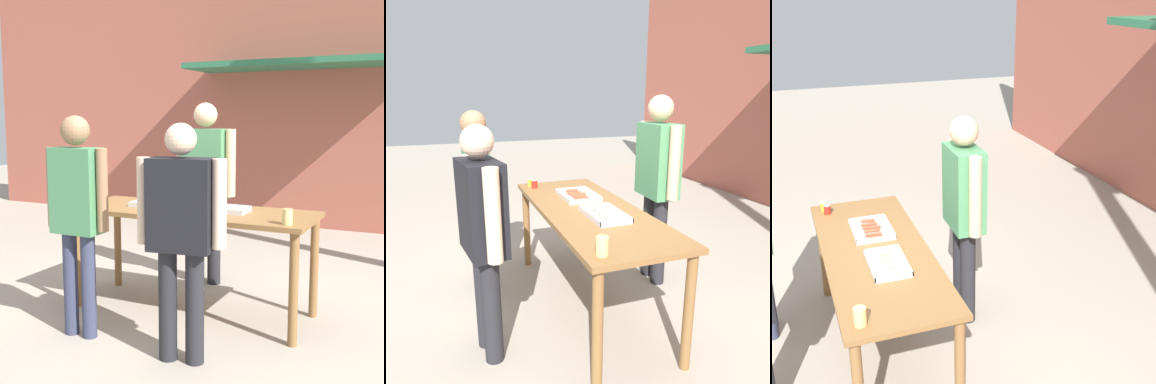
# 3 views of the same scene
# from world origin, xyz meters

# --- Properties ---
(ground_plane) EXTENTS (24.00, 24.00, 0.00)m
(ground_plane) POSITION_xyz_m (0.00, 0.00, 0.00)
(ground_plane) COLOR #A39989
(serving_table) EXTENTS (2.09, 0.78, 0.90)m
(serving_table) POSITION_xyz_m (0.00, 0.00, 0.79)
(serving_table) COLOR brown
(serving_table) RESTS_ON ground
(food_tray_sausages) EXTENTS (0.44, 0.31, 0.04)m
(food_tray_sausages) POSITION_xyz_m (-0.34, 0.03, 0.91)
(food_tray_sausages) COLOR silver
(food_tray_sausages) RESTS_ON serving_table
(food_tray_buns) EXTENTS (0.45, 0.27, 0.05)m
(food_tray_buns) POSITION_xyz_m (0.25, 0.03, 0.92)
(food_tray_buns) COLOR silver
(food_tray_buns) RESTS_ON serving_table
(condiment_jar_mustard) EXTENTS (0.06, 0.06, 0.09)m
(condiment_jar_mustard) POSITION_xyz_m (-0.91, -0.28, 0.94)
(condiment_jar_mustard) COLOR gold
(condiment_jar_mustard) RESTS_ON serving_table
(condiment_jar_ketchup) EXTENTS (0.06, 0.06, 0.09)m
(condiment_jar_ketchup) POSITION_xyz_m (-0.83, -0.26, 0.94)
(condiment_jar_ketchup) COLOR #B22319
(condiment_jar_ketchup) RESTS_ON serving_table
(beer_cup) EXTENTS (0.08, 0.08, 0.12)m
(beer_cup) POSITION_xyz_m (0.90, -0.27, 0.95)
(beer_cup) COLOR #DBC67A
(beer_cup) RESTS_ON serving_table
(person_server_behind_table) EXTENTS (0.64, 0.25, 1.81)m
(person_server_behind_table) POSITION_xyz_m (-0.24, 0.80, 1.08)
(person_server_behind_table) COLOR #232328
(person_server_behind_table) RESTS_ON ground
(person_customer_holding_hotdog) EXTENTS (0.54, 0.22, 1.69)m
(person_customer_holding_hotdog) POSITION_xyz_m (-0.55, -0.84, 1.02)
(person_customer_holding_hotdog) COLOR #333851
(person_customer_holding_hotdog) RESTS_ON ground
(person_customer_with_cup) EXTENTS (0.62, 0.30, 1.64)m
(person_customer_with_cup) POSITION_xyz_m (0.35, -0.90, 0.97)
(person_customer_with_cup) COLOR #232328
(person_customer_with_cup) RESTS_ON ground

